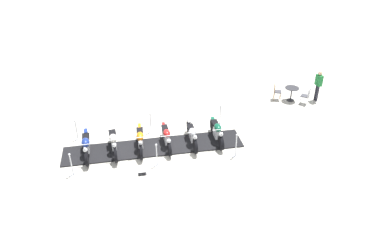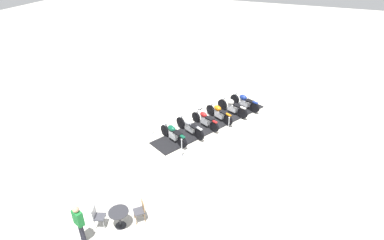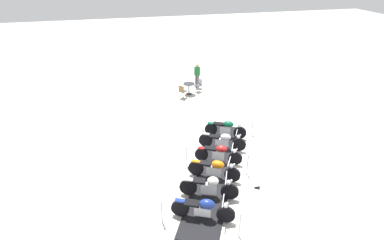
{
  "view_description": "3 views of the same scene",
  "coord_description": "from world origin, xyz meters",
  "px_view_note": "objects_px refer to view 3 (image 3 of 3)",
  "views": [
    {
      "loc": [
        -7.13,
        -11.78,
        9.42
      ],
      "look_at": [
        2.0,
        -0.21,
        0.81
      ],
      "focal_mm": 34.58,
      "sensor_mm": 36.0,
      "label": 1
    },
    {
      "loc": [
        15.06,
        4.78,
        9.62
      ],
      "look_at": [
        1.35,
        -0.73,
        0.83
      ],
      "focal_mm": 29.06,
      "sensor_mm": 36.0,
      "label": 2
    },
    {
      "loc": [
        -10.12,
        3.58,
        8.19
      ],
      "look_at": [
        2.77,
        0.39,
        1.12
      ],
      "focal_mm": 28.47,
      "sensor_mm": 36.0,
      "label": 3
    }
  ],
  "objects_px": {
    "motorcycle_navy": "(204,208)",
    "cafe_table": "(189,86)",
    "motorcycle_cream": "(210,186)",
    "bystander_person": "(197,73)",
    "stanchion_left_mid": "(186,161)",
    "cafe_chair_near_table": "(199,84)",
    "motorcycle_maroon": "(219,154)",
    "motorcycle_forest": "(226,128)",
    "stanchion_left_front": "(162,215)",
    "cafe_chair_across_table": "(182,91)",
    "stanchion_left_rear": "(202,123)",
    "info_placard": "(257,185)",
    "stanchion_right_front": "(239,230)",
    "motorcycle_copper": "(215,169)",
    "stanchion_right_rear": "(252,129)",
    "motorcycle_chrome": "(223,140)",
    "stanchion_right_mid": "(247,169)"
  },
  "relations": [
    {
      "from": "motorcycle_navy",
      "to": "cafe_table",
      "type": "bearing_deg",
      "value": 103.72
    },
    {
      "from": "motorcycle_cream",
      "to": "bystander_person",
      "type": "xyz_separation_m",
      "value": [
        11.13,
        -2.44,
        0.51
      ]
    },
    {
      "from": "stanchion_left_mid",
      "to": "cafe_chair_near_table",
      "type": "relative_size",
      "value": 1.11
    },
    {
      "from": "motorcycle_maroon",
      "to": "motorcycle_forest",
      "type": "height_order",
      "value": "motorcycle_forest"
    },
    {
      "from": "stanchion_left_front",
      "to": "cafe_chair_across_table",
      "type": "bearing_deg",
      "value": -16.06
    },
    {
      "from": "stanchion_left_mid",
      "to": "stanchion_left_rear",
      "type": "xyz_separation_m",
      "value": [
        3.01,
        -1.55,
        0.1
      ]
    },
    {
      "from": "info_placard",
      "to": "cafe_chair_across_table",
      "type": "distance_m",
      "value": 9.4
    },
    {
      "from": "stanchion_right_front",
      "to": "info_placard",
      "type": "xyz_separation_m",
      "value": [
        2.21,
        -1.67,
        -0.26
      ]
    },
    {
      "from": "motorcycle_navy",
      "to": "cafe_chair_across_table",
      "type": "height_order",
      "value": "motorcycle_navy"
    },
    {
      "from": "motorcycle_copper",
      "to": "cafe_chair_near_table",
      "type": "relative_size",
      "value": 2.12
    },
    {
      "from": "stanchion_left_front",
      "to": "stanchion_left_rear",
      "type": "distance_m",
      "value": 6.77
    },
    {
      "from": "stanchion_left_front",
      "to": "info_placard",
      "type": "bearing_deg",
      "value": -76.17
    },
    {
      "from": "stanchion_right_rear",
      "to": "cafe_chair_across_table",
      "type": "relative_size",
      "value": 1.25
    },
    {
      "from": "motorcycle_copper",
      "to": "motorcycle_forest",
      "type": "height_order",
      "value": "motorcycle_copper"
    },
    {
      "from": "stanchion_left_front",
      "to": "cafe_chair_across_table",
      "type": "distance_m",
      "value": 10.74
    },
    {
      "from": "stanchion_right_front",
      "to": "motorcycle_maroon",
      "type": "bearing_deg",
      "value": -9.17
    },
    {
      "from": "motorcycle_maroon",
      "to": "bystander_person",
      "type": "xyz_separation_m",
      "value": [
        9.08,
        -1.38,
        0.53
      ]
    },
    {
      "from": "motorcycle_copper",
      "to": "cafe_table",
      "type": "bearing_deg",
      "value": 112.84
    },
    {
      "from": "motorcycle_forest",
      "to": "stanchion_left_mid",
      "type": "bearing_deg",
      "value": -115.34
    },
    {
      "from": "motorcycle_maroon",
      "to": "info_placard",
      "type": "height_order",
      "value": "motorcycle_maroon"
    },
    {
      "from": "stanchion_left_mid",
      "to": "cafe_chair_near_table",
      "type": "bearing_deg",
      "value": -18.76
    },
    {
      "from": "motorcycle_chrome",
      "to": "stanchion_right_rear",
      "type": "xyz_separation_m",
      "value": [
        0.88,
        -1.9,
        -0.13
      ]
    },
    {
      "from": "stanchion_left_front",
      "to": "bystander_person",
      "type": "height_order",
      "value": "bystander_person"
    },
    {
      "from": "motorcycle_cream",
      "to": "stanchion_right_rear",
      "type": "height_order",
      "value": "stanchion_right_rear"
    },
    {
      "from": "motorcycle_maroon",
      "to": "bystander_person",
      "type": "distance_m",
      "value": 9.2
    },
    {
      "from": "stanchion_left_mid",
      "to": "motorcycle_navy",
      "type": "bearing_deg",
      "value": 178.07
    },
    {
      "from": "motorcycle_chrome",
      "to": "bystander_person",
      "type": "bearing_deg",
      "value": 111.71
    },
    {
      "from": "motorcycle_copper",
      "to": "stanchion_left_mid",
      "type": "height_order",
      "value": "stanchion_left_mid"
    },
    {
      "from": "motorcycle_chrome",
      "to": "motorcycle_forest",
      "type": "relative_size",
      "value": 1.06
    },
    {
      "from": "cafe_table",
      "to": "stanchion_left_mid",
      "type": "bearing_deg",
      "value": 165.75
    },
    {
      "from": "stanchion_right_front",
      "to": "stanchion_right_rear",
      "type": "bearing_deg",
      "value": -27.3
    },
    {
      "from": "motorcycle_forest",
      "to": "stanchion_right_rear",
      "type": "relative_size",
      "value": 1.72
    },
    {
      "from": "stanchion_left_front",
      "to": "stanchion_left_rear",
      "type": "height_order",
      "value": "stanchion_left_rear"
    },
    {
      "from": "stanchion_left_rear",
      "to": "stanchion_right_front",
      "type": "bearing_deg",
      "value": 174.14
    },
    {
      "from": "motorcycle_forest",
      "to": "stanchion_left_front",
      "type": "relative_size",
      "value": 1.89
    },
    {
      "from": "stanchion_left_front",
      "to": "stanchion_right_mid",
      "type": "bearing_deg",
      "value": -65.45
    },
    {
      "from": "stanchion_right_rear",
      "to": "stanchion_right_mid",
      "type": "distance_m",
      "value": 3.39
    },
    {
      "from": "motorcycle_copper",
      "to": "cafe_chair_across_table",
      "type": "relative_size",
      "value": 2.16
    },
    {
      "from": "motorcycle_chrome",
      "to": "cafe_chair_across_table",
      "type": "xyz_separation_m",
      "value": [
        6.4,
        0.6,
        0.04
      ]
    },
    {
      "from": "stanchion_left_mid",
      "to": "stanchion_left_front",
      "type": "distance_m",
      "value": 3.39
    },
    {
      "from": "motorcycle_copper",
      "to": "stanchion_right_front",
      "type": "height_order",
      "value": "stanchion_right_front"
    },
    {
      "from": "motorcycle_copper",
      "to": "motorcycle_forest",
      "type": "relative_size",
      "value": 1.01
    },
    {
      "from": "cafe_table",
      "to": "stanchion_left_rear",
      "type": "bearing_deg",
      "value": 174.74
    },
    {
      "from": "cafe_table",
      "to": "bystander_person",
      "type": "height_order",
      "value": "bystander_person"
    },
    {
      "from": "motorcycle_maroon",
      "to": "stanchion_left_rear",
      "type": "xyz_separation_m",
      "value": [
        3.12,
        -0.08,
        -0.11
      ]
    },
    {
      "from": "motorcycle_maroon",
      "to": "stanchion_left_rear",
      "type": "bearing_deg",
      "value": 114.15
    },
    {
      "from": "motorcycle_forest",
      "to": "stanchion_left_front",
      "type": "bearing_deg",
      "value": -102.34
    },
    {
      "from": "motorcycle_cream",
      "to": "cafe_table",
      "type": "bearing_deg",
      "value": 104.06
    },
    {
      "from": "motorcycle_cream",
      "to": "stanchion_right_mid",
      "type": "xyz_separation_m",
      "value": [
        0.94,
        -1.94,
        -0.21
      ]
    },
    {
      "from": "motorcycle_navy",
      "to": "motorcycle_maroon",
      "type": "bearing_deg",
      "value": 87.31
    }
  ]
}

